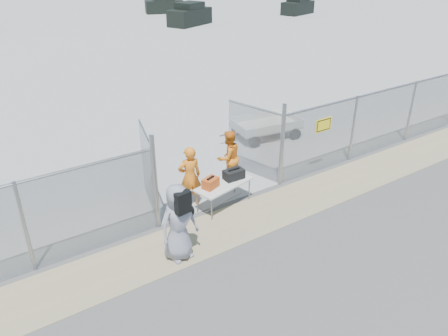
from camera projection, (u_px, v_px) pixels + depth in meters
ground at (270, 239)px, 10.60m from camera, size 160.00×160.00×0.00m
dirt_strip at (245, 220)px, 11.34m from camera, size 44.00×1.60×0.01m
chain_link_fence at (224, 168)px, 11.58m from camera, size 40.00×0.20×2.20m
folding_table at (224, 195)px, 11.81m from camera, size 1.75×1.01×0.70m
orange_bag at (211, 183)px, 11.40m from camera, size 0.50×0.42×0.27m
black_duffel at (234, 174)px, 11.84m from camera, size 0.56×0.34×0.27m
security_worker_left at (190, 177)px, 11.62m from camera, size 0.70×0.53×1.74m
security_worker_right at (228, 157)px, 12.79m from camera, size 0.86×0.70×1.65m
visitor at (178, 223)px, 9.60m from camera, size 0.97×0.69×1.85m
utility_trailer at (266, 127)px, 16.14m from camera, size 3.32×2.04×0.76m
parked_vehicle_near at (190, 14)px, 39.01m from camera, size 4.68×3.46×1.93m
parked_vehicle_mid at (164, 4)px, 46.20m from camera, size 4.25×2.91×1.76m
parked_vehicle_far at (298, 6)px, 45.42m from camera, size 4.18×2.73×1.74m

